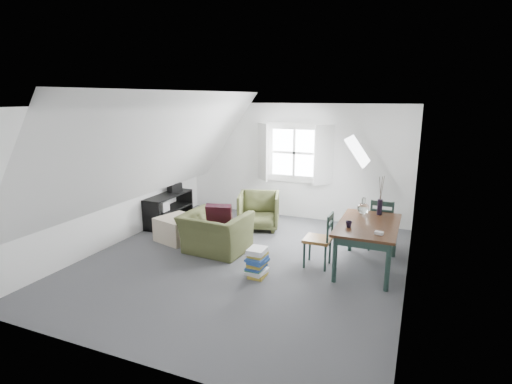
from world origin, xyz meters
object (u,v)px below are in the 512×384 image
at_px(ottoman, 178,229).
at_px(dining_table, 368,230).
at_px(magazine_stack, 257,263).
at_px(dining_chair_far, 382,223).
at_px(dining_chair_near, 320,239).
at_px(armchair_far, 259,228).
at_px(armchair_near, 216,252).
at_px(media_shelf, 168,211).

height_order(ottoman, dining_table, dining_table).
xyz_separation_m(ottoman, magazine_stack, (1.96, -0.87, -0.00)).
bearing_deg(dining_chair_far, dining_chair_near, 49.90).
relative_size(armchair_far, dining_chair_far, 0.89).
xyz_separation_m(armchair_near, magazine_stack, (1.04, -0.62, 0.22)).
height_order(armchair_near, media_shelf, media_shelf).
bearing_deg(dining_table, dining_chair_near, -167.88).
height_order(ottoman, media_shelf, media_shelf).
distance_m(armchair_far, media_shelf, 1.96).
bearing_deg(ottoman, dining_table, 0.81).
height_order(armchair_far, dining_chair_far, dining_chair_far).
bearing_deg(dining_chair_far, armchair_near, 21.20).
height_order(armchair_near, ottoman, ottoman).
height_order(armchair_near, magazine_stack, magazine_stack).
relative_size(dining_table, dining_chair_far, 1.61).
distance_m(ottoman, dining_chair_far, 3.70).
bearing_deg(armchair_far, dining_table, -44.65).
distance_m(dining_chair_far, magazine_stack, 2.45).
height_order(ottoman, dining_chair_far, dining_chair_far).
distance_m(media_shelf, magazine_stack, 3.15).
bearing_deg(dining_table, media_shelf, 167.44).
bearing_deg(ottoman, media_shelf, 135.05).
bearing_deg(armchair_near, dining_table, -169.33).
relative_size(armchair_near, dining_table, 0.72).
bearing_deg(magazine_stack, dining_table, 31.99).
height_order(media_shelf, magazine_stack, media_shelf).
bearing_deg(armchair_far, ottoman, -149.78).
height_order(dining_table, media_shelf, dining_table).
bearing_deg(dining_chair_near, ottoman, -85.62).
relative_size(armchair_near, armchair_far, 1.29).
xyz_separation_m(armchair_near, dining_chair_far, (2.63, 1.22, 0.48)).
relative_size(armchair_near, dining_chair_far, 1.15).
bearing_deg(dining_chair_near, media_shelf, -96.93).
bearing_deg(magazine_stack, ottoman, 156.14).
bearing_deg(media_shelf, dining_chair_near, -18.34).
bearing_deg(armchair_far, armchair_near, -115.10).
height_order(dining_chair_near, media_shelf, dining_chair_near).
xyz_separation_m(dining_chair_near, media_shelf, (-3.48, 0.89, -0.17)).
bearing_deg(armchair_far, dining_chair_far, -23.55).
distance_m(dining_table, dining_chair_near, 0.75).
distance_m(dining_chair_near, magazine_stack, 1.08).
bearing_deg(dining_table, armchair_far, 149.65).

